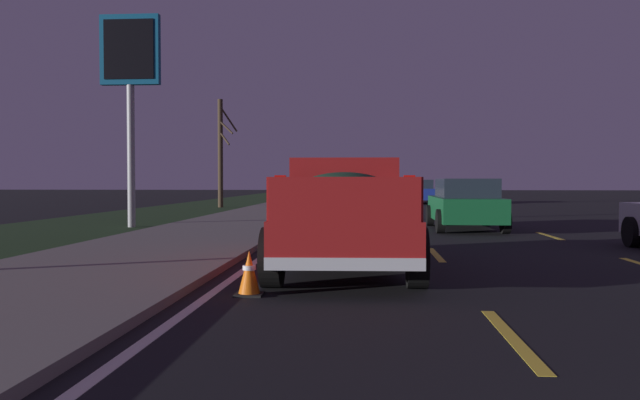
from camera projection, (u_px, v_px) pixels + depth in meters
The scene contains 11 objects.
ground at pixel (438, 214), 27.92m from camera, with size 144.00×144.00×0.00m, color black.
sidewalk_shoulder at pixel (271, 212), 28.49m from camera, with size 108.00×4.00×0.12m, color slate.
grass_verge at pixel (163, 213), 28.86m from camera, with size 108.00×6.00×0.01m, color #1E3819.
lane_markings at pixel (368, 211), 31.17m from camera, with size 108.00×7.04×0.01m.
pickup_truck at pixel (344, 211), 10.56m from camera, with size 5.49×2.42×1.87m.
sedan_green at pixel (465, 204), 19.15m from camera, with size 4.40×2.02×1.54m.
sedan_silver at pixel (358, 192), 40.33m from camera, with size 4.44×2.08×1.54m.
sedan_blue at pixel (418, 191), 40.65m from camera, with size 4.43×2.08×1.54m.
gas_price_sign at pixel (130, 68), 19.98m from camera, with size 0.27×1.90×6.71m.
bare_tree_far at pixel (221, 151), 34.88m from camera, with size 1.49×1.07×5.96m.
traffic_cone_near at pixel (249, 274), 8.17m from camera, with size 0.36×0.36×0.58m.
Camera 1 is at (-1.21, 3.11, 1.48)m, focal length 35.56 mm.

